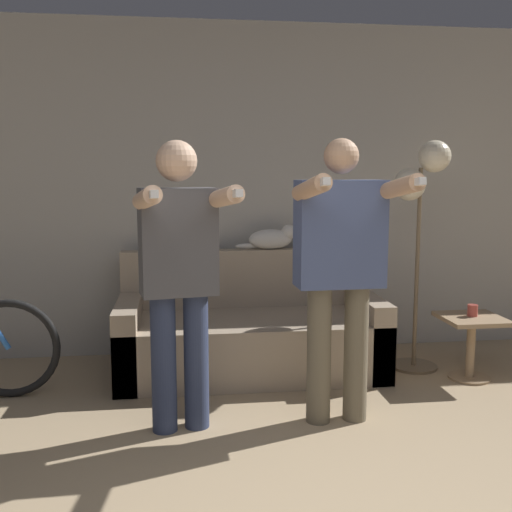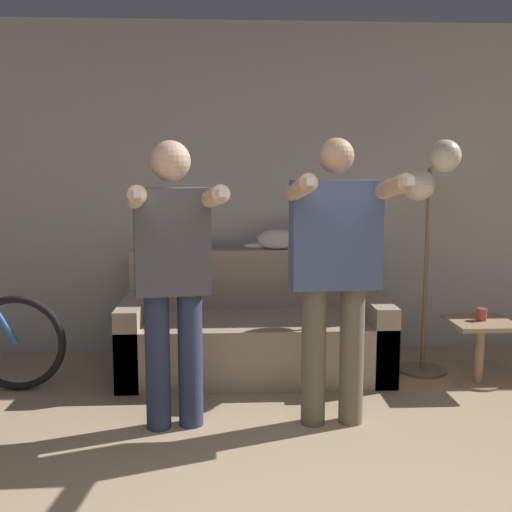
# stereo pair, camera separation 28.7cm
# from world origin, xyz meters

# --- Properties ---
(wall_back) EXTENTS (10.00, 0.05, 2.60)m
(wall_back) POSITION_xyz_m (0.00, 3.18, 1.30)
(wall_back) COLOR #B7B2A8
(wall_back) RESTS_ON ground_plane
(couch) EXTENTS (1.88, 0.88, 0.85)m
(couch) POSITION_xyz_m (-0.12, 2.65, 0.27)
(couch) COLOR tan
(couch) RESTS_ON ground_plane
(person_left) EXTENTS (0.56, 0.73, 1.62)m
(person_left) POSITION_xyz_m (-0.62, 1.66, 0.94)
(person_left) COLOR #2D3856
(person_left) RESTS_ON ground_plane
(person_right) EXTENTS (0.57, 0.68, 1.63)m
(person_right) POSITION_xyz_m (0.29, 1.67, 0.96)
(person_right) COLOR #6B604C
(person_right) RESTS_ON ground_plane
(cat) EXTENTS (0.47, 0.14, 0.19)m
(cat) POSITION_xyz_m (0.11, 2.98, 0.94)
(cat) COLOR silver
(cat) RESTS_ON couch
(floor_lamp) EXTENTS (0.41, 0.35, 1.67)m
(floor_lamp) POSITION_xyz_m (1.12, 2.55, 1.30)
(floor_lamp) COLOR #756047
(floor_lamp) RESTS_ON ground_plane
(side_table) EXTENTS (0.42, 0.42, 0.45)m
(side_table) POSITION_xyz_m (1.40, 2.26, 0.32)
(side_table) COLOR #A38460
(side_table) RESTS_ON ground_plane
(cup) EXTENTS (0.07, 0.07, 0.08)m
(cup) POSITION_xyz_m (1.41, 2.27, 0.49)
(cup) COLOR #B7473D
(cup) RESTS_ON side_table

